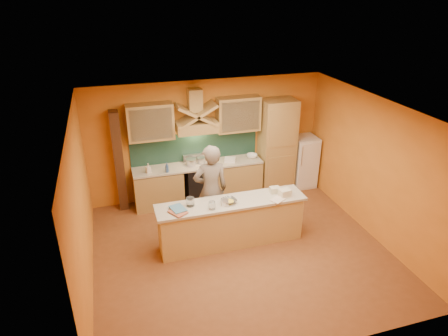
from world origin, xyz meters
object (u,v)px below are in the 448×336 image
object	(u,v)px
person	(211,190)
kitchen_scale	(225,203)
stove	(199,183)
fridge	(303,161)
mixing_bowl	(229,201)

from	to	relation	value
person	kitchen_scale	xyz separation A→B (m)	(0.12, -0.60, 0.03)
stove	fridge	bearing A→B (deg)	0.00
stove	mixing_bowl	world-z (taller)	mixing_bowl
fridge	person	xyz separation A→B (m)	(-2.77, -1.39, 0.31)
stove	person	world-z (taller)	person
fridge	mixing_bowl	size ratio (longest dim) A/B	4.69
kitchen_scale	mixing_bowl	distance (m)	0.11
fridge	kitchen_scale	distance (m)	3.34
fridge	kitchen_scale	bearing A→B (deg)	-143.15
stove	kitchen_scale	world-z (taller)	kitchen_scale
fridge	kitchen_scale	xyz separation A→B (m)	(-2.66, -1.99, 0.34)
stove	person	xyz separation A→B (m)	(-0.07, -1.39, 0.51)
kitchen_scale	mixing_bowl	world-z (taller)	kitchen_scale
person	mixing_bowl	bearing A→B (deg)	111.06
person	stove	bearing A→B (deg)	-93.28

